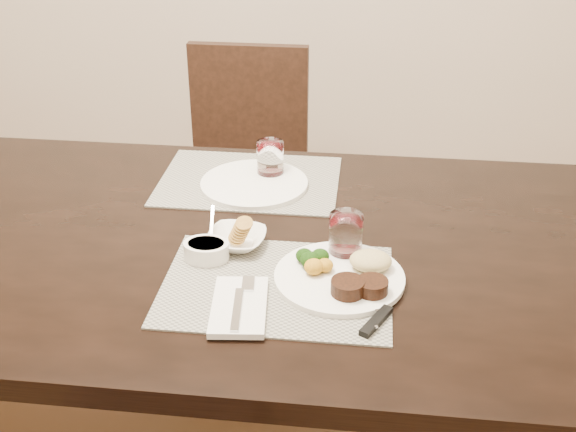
# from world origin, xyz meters

# --- Properties ---
(dining_table) EXTENTS (2.00, 1.00, 0.75)m
(dining_table) POSITION_xyz_m (0.00, 0.00, 0.67)
(dining_table) COLOR black
(dining_table) RESTS_ON ground
(chair_far) EXTENTS (0.42, 0.42, 0.90)m
(chair_far) POSITION_xyz_m (0.00, 0.93, 0.50)
(chair_far) COLOR black
(chair_far) RESTS_ON ground
(placemat_near) EXTENTS (0.46, 0.34, 0.00)m
(placemat_near) POSITION_xyz_m (0.26, -0.17, 0.75)
(placemat_near) COLOR gray
(placemat_near) RESTS_ON dining_table
(placemat_far) EXTENTS (0.46, 0.34, 0.00)m
(placemat_far) POSITION_xyz_m (0.13, 0.29, 0.75)
(placemat_far) COLOR gray
(placemat_far) RESTS_ON dining_table
(dinner_plate) EXTENTS (0.27, 0.27, 0.05)m
(dinner_plate) POSITION_xyz_m (0.40, -0.14, 0.77)
(dinner_plate) COLOR white
(dinner_plate) RESTS_ON placemat_near
(napkin_fork) EXTENTS (0.12, 0.19, 0.02)m
(napkin_fork) POSITION_xyz_m (0.20, -0.26, 0.76)
(napkin_fork) COLOR white
(napkin_fork) RESTS_ON placemat_near
(steak_knife) EXTENTS (0.08, 0.23, 0.01)m
(steak_knife) POSITION_xyz_m (0.46, -0.25, 0.76)
(steak_knife) COLOR silver
(steak_knife) RESTS_ON placemat_near
(cracker_bowl) EXTENTS (0.14, 0.14, 0.06)m
(cracker_bowl) POSITION_xyz_m (0.15, -0.03, 0.77)
(cracker_bowl) COLOR white
(cracker_bowl) RESTS_ON placemat_near
(sauce_ramekin) EXTENTS (0.10, 0.15, 0.08)m
(sauce_ramekin) POSITION_xyz_m (0.10, -0.09, 0.78)
(sauce_ramekin) COLOR white
(sauce_ramekin) RESTS_ON placemat_near
(wine_glass_near) EXTENTS (0.07, 0.07, 0.10)m
(wine_glass_near) POSITION_xyz_m (0.39, -0.05, 0.80)
(wine_glass_near) COLOR white
(wine_glass_near) RESTS_ON placemat_near
(far_plate) EXTENTS (0.27, 0.27, 0.01)m
(far_plate) POSITION_xyz_m (0.14, 0.26, 0.76)
(far_plate) COLOR white
(far_plate) RESTS_ON placemat_far
(wine_glass_far) EXTENTS (0.07, 0.07, 0.10)m
(wine_glass_far) POSITION_xyz_m (0.18, 0.32, 0.80)
(wine_glass_far) COLOR white
(wine_glass_far) RESTS_ON placemat_far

